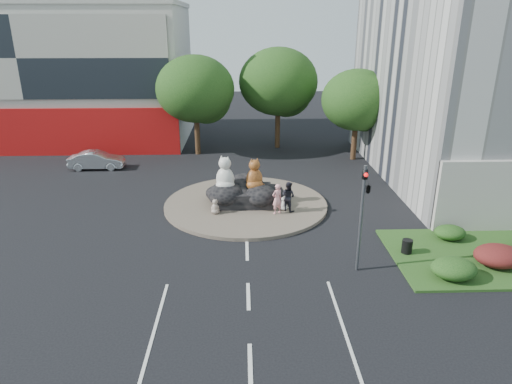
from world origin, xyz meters
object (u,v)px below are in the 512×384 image
cat_tabby (254,174)px  litter_bin (407,246)px  kitten_white (284,203)px  pedestrian_pink (277,199)px  parked_car (97,160)px  cat_white (225,173)px  kitten_calico (215,206)px  pedestrian_dark (288,196)px

cat_tabby → litter_bin: (7.23, -6.56, -1.62)m
kitten_white → litter_bin: size_ratio=1.25×
kitten_white → litter_bin: kitten_white is taller
litter_bin → kitten_white: bearing=135.6°
pedestrian_pink → parked_car: 16.39m
litter_bin → parked_car: bearing=142.7°
cat_white → cat_tabby: cat_white is taller
cat_white → parked_car: bearing=169.4°
cat_tabby → litter_bin: 9.89m
litter_bin → kitten_calico: bearing=152.3°
cat_tabby → pedestrian_dark: 2.53m
kitten_calico → pedestrian_dark: bearing=14.4°
parked_car → litter_bin: 24.09m
cat_white → cat_tabby: size_ratio=1.11×
kitten_calico → kitten_white: bearing=16.5°
cat_tabby → pedestrian_dark: bearing=-57.4°
cat_tabby → kitten_calico: bearing=-170.7°
kitten_white → kitten_calico: bearing=131.8°
cat_white → pedestrian_dark: cat_white is taller
cat_white → pedestrian_dark: size_ratio=1.21×
parked_car → litter_bin: parked_car is taller
cat_tabby → parked_car: size_ratio=0.47×
pedestrian_dark → cat_tabby: bearing=9.2°
cat_white → cat_tabby: 1.77m
pedestrian_pink → litter_bin: pedestrian_pink is taller
kitten_calico → pedestrian_dark: 4.31m
kitten_calico → kitten_white: 4.05m
cat_tabby → kitten_calico: cat_tabby is taller
cat_tabby → litter_bin: size_ratio=2.88×
cat_tabby → parked_car: 14.46m
kitten_white → cat_tabby: bearing=92.2°
kitten_calico → litter_bin: 10.79m
kitten_calico → cat_tabby: bearing=44.3°
pedestrian_pink → litter_bin: size_ratio=2.65×
kitten_white → cat_white: bearing=109.8°
cat_white → kitten_calico: (-0.57, -1.41, -1.54)m
cat_tabby → pedestrian_dark: size_ratio=1.09×
kitten_calico → pedestrian_pink: size_ratio=0.50×
pedestrian_pink → pedestrian_dark: size_ratio=1.01×
kitten_calico → pedestrian_dark: (4.28, 0.27, 0.45)m
kitten_white → litter_bin: 7.75m
cat_white → kitten_white: 3.93m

